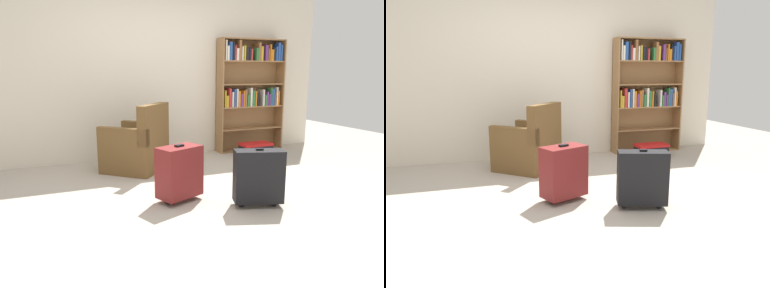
# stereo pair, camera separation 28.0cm
# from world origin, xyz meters

# --- Properties ---
(ground_plane) EXTENTS (10.35, 10.35, 0.00)m
(ground_plane) POSITION_xyz_m (0.00, 0.00, 0.00)
(ground_plane) COLOR #B2A899
(back_wall) EXTENTS (5.92, 0.10, 2.60)m
(back_wall) POSITION_xyz_m (0.00, 1.99, 1.30)
(back_wall) COLOR beige
(back_wall) RESTS_ON ground
(bookshelf) EXTENTS (1.16, 0.25, 1.83)m
(bookshelf) POSITION_xyz_m (1.64, 1.81, 1.04)
(bookshelf) COLOR olive
(bookshelf) RESTS_ON ground
(armchair) EXTENTS (0.99, 0.99, 0.90)m
(armchair) POSITION_xyz_m (-0.40, 1.25, 0.32)
(armchair) COLOR brown
(armchair) RESTS_ON ground
(mug) EXTENTS (0.12, 0.08, 0.10)m
(mug) POSITION_xyz_m (0.14, 1.34, 0.05)
(mug) COLOR #1959A5
(mug) RESTS_ON ground
(storage_box) EXTENTS (0.50, 0.26, 0.21)m
(storage_box) POSITION_xyz_m (1.53, 1.37, 0.11)
(storage_box) COLOR black
(storage_box) RESTS_ON ground
(suitcase_dark_red) EXTENTS (0.51, 0.40, 0.59)m
(suitcase_dark_red) POSITION_xyz_m (-0.27, -0.04, 0.31)
(suitcase_dark_red) COLOR maroon
(suitcase_dark_red) RESTS_ON ground
(suitcase_black) EXTENTS (0.51, 0.33, 0.59)m
(suitcase_black) POSITION_xyz_m (0.39, -0.47, 0.31)
(suitcase_black) COLOR black
(suitcase_black) RESTS_ON ground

